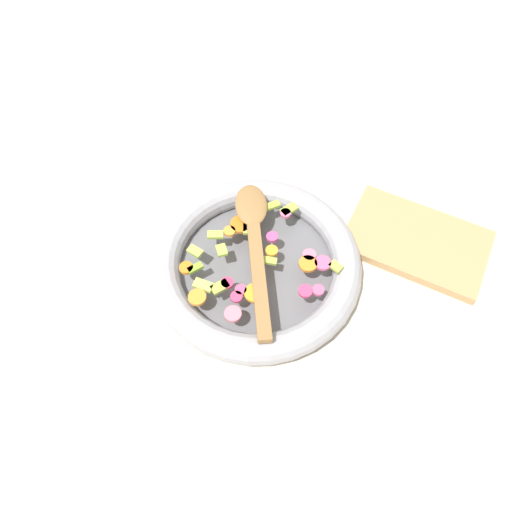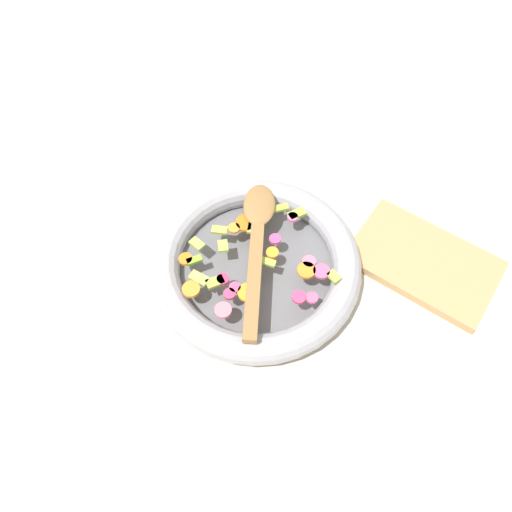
% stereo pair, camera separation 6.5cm
% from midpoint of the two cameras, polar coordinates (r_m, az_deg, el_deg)
% --- Properties ---
extents(ground_plane, '(4.00, 4.00, 0.00)m').
position_cam_midpoint_polar(ground_plane, '(0.88, 2.11, -1.86)').
color(ground_plane, beige).
extents(skillet, '(0.36, 0.36, 0.05)m').
position_cam_midpoint_polar(skillet, '(0.86, 2.15, -1.12)').
color(skillet, slate).
rests_on(skillet, ground_plane).
extents(chopped_vegetables, '(0.25, 0.26, 0.01)m').
position_cam_midpoint_polar(chopped_vegetables, '(0.82, 1.93, -0.65)').
color(chopped_vegetables, orange).
rests_on(chopped_vegetables, skillet).
extents(wooden_spoon, '(0.19, 0.28, 0.01)m').
position_cam_midpoint_polar(wooden_spoon, '(0.84, 2.31, 1.81)').
color(wooden_spoon, olive).
rests_on(wooden_spoon, chopped_vegetables).
extents(cutting_board, '(0.25, 0.16, 0.02)m').
position_cam_midpoint_polar(cutting_board, '(0.93, 20.50, -0.74)').
color(cutting_board, tan).
rests_on(cutting_board, ground_plane).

